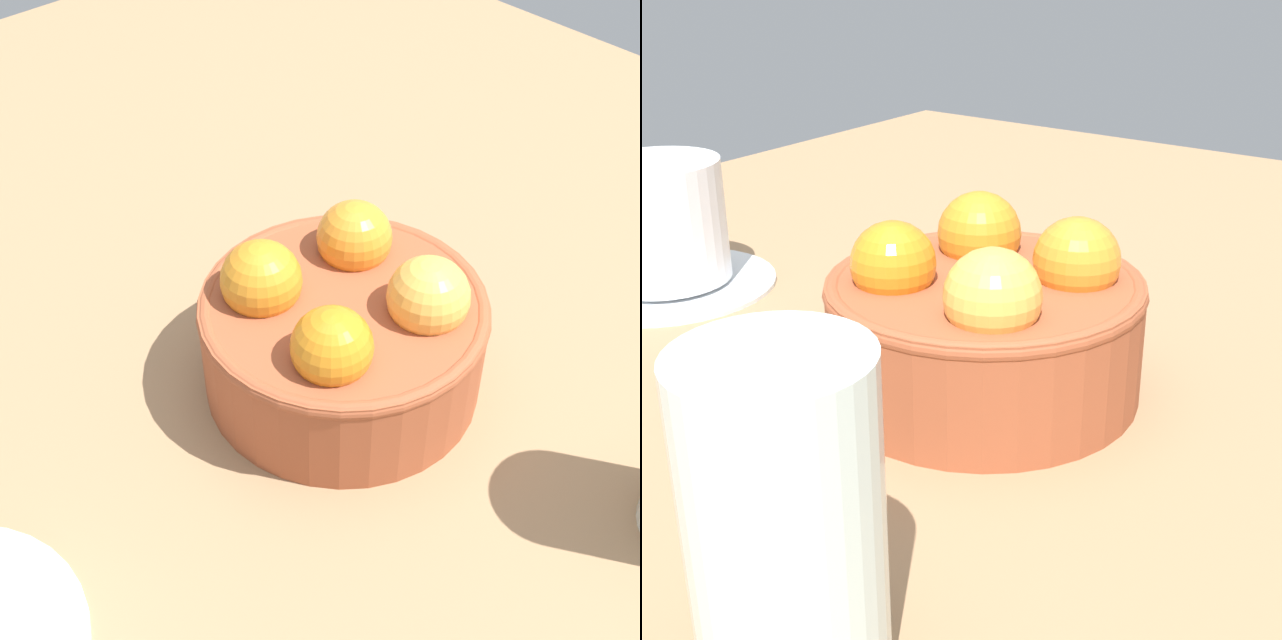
% 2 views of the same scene
% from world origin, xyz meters
% --- Properties ---
extents(ground_plane, '(1.19, 1.00, 0.04)m').
position_xyz_m(ground_plane, '(0.00, 0.00, -0.02)').
color(ground_plane, '#997551').
extents(terracotta_bowl, '(0.16, 0.16, 0.10)m').
position_xyz_m(terracotta_bowl, '(0.00, -0.00, 0.04)').
color(terracotta_bowl, '#9E4C2D').
rests_on(terracotta_bowl, ground_plane).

